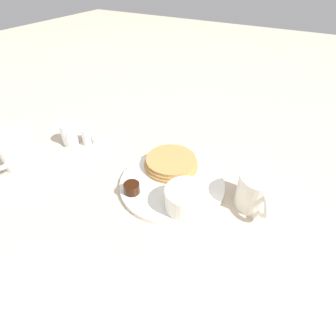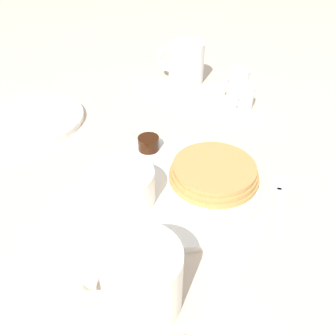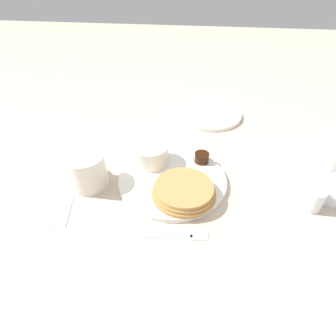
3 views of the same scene
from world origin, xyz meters
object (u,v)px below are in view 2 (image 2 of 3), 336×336
object	(u,v)px
bowl	(123,185)
coffee_mug	(140,279)
creamer_pitcher_far	(237,83)
plate	(175,184)
fork	(280,195)
second_mug	(185,62)
creamer_pitcher_near	(244,97)

from	to	relation	value
bowl	coffee_mug	bearing A→B (deg)	-54.74
coffee_mug	creamer_pitcher_far	size ratio (longest dim) A/B	1.66
plate	fork	world-z (taller)	plate
second_mug	creamer_pitcher_far	bearing A→B (deg)	-14.91
fork	second_mug	xyz separation A→B (m)	(-0.30, 0.37, 0.05)
coffee_mug	fork	bearing A→B (deg)	62.74
coffee_mug	creamer_pitcher_near	bearing A→B (deg)	89.32
fork	creamer_pitcher_far	bearing A→B (deg)	114.26
creamer_pitcher_far	fork	world-z (taller)	creamer_pitcher_far
plate	fork	xyz separation A→B (m)	(0.16, 0.04, -0.00)
bowl	creamer_pitcher_near	distance (m)	0.40
creamer_pitcher_far	second_mug	size ratio (longest dim) A/B	0.54
coffee_mug	fork	distance (m)	0.28
plate	coffee_mug	bearing A→B (deg)	-79.61
coffee_mug	fork	xyz separation A→B (m)	(0.13, 0.25, -0.04)
plate	coffee_mug	xyz separation A→B (m)	(0.04, -0.20, 0.04)
coffee_mug	creamer_pitcher_far	distance (m)	0.58
plate	creamer_pitcher_far	world-z (taller)	creamer_pitcher_far
creamer_pitcher_near	fork	size ratio (longest dim) A/B	0.47
plate	second_mug	xyz separation A→B (m)	(-0.13, 0.41, 0.04)
creamer_pitcher_far	second_mug	world-z (taller)	second_mug
coffee_mug	second_mug	size ratio (longest dim) A/B	0.89
bowl	creamer_pitcher_near	size ratio (longest dim) A/B	1.52
creamer_pitcher_far	second_mug	bearing A→B (deg)	165.09
plate	coffee_mug	world-z (taller)	coffee_mug
plate	bowl	world-z (taller)	bowl
coffee_mug	fork	size ratio (longest dim) A/B	0.85
plate	creamer_pitcher_far	distance (m)	0.37
plate	creamer_pitcher_near	world-z (taller)	creamer_pitcher_near
creamer_pitcher_far	second_mug	distance (m)	0.16
plate	bowl	size ratio (longest dim) A/B	2.79
creamer_pitcher_near	second_mug	distance (m)	0.20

